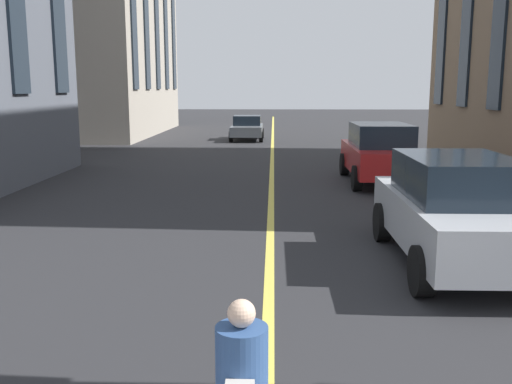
# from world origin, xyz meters

# --- Properties ---
(lane_centre_line) EXTENTS (80.00, 0.16, 0.01)m
(lane_centre_line) POSITION_xyz_m (20.00, 0.00, 0.00)
(lane_centre_line) COLOR #D8C64C
(lane_centre_line) RESTS_ON ground_plane
(car_silver_mid) EXTENTS (4.70, 2.14, 1.88)m
(car_silver_mid) POSITION_xyz_m (9.51, -3.17, 0.97)
(car_silver_mid) COLOR #B7BABF
(car_silver_mid) RESTS_ON ground_plane
(car_grey_oncoming) EXTENTS (3.90, 1.89, 1.40)m
(car_grey_oncoming) POSITION_xyz_m (33.16, 1.48, 0.70)
(car_grey_oncoming) COLOR slate
(car_grey_oncoming) RESTS_ON ground_plane
(car_red_near) EXTENTS (4.70, 2.14, 1.88)m
(car_red_near) POSITION_xyz_m (18.20, -3.46, 0.97)
(car_red_near) COLOR #B21E1E
(car_red_near) RESTS_ON ground_plane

